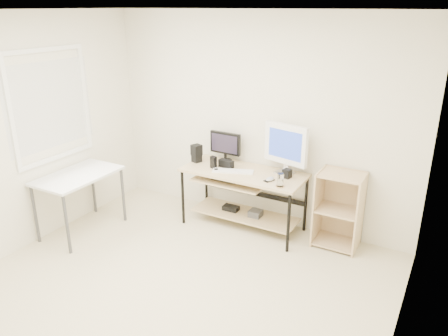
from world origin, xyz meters
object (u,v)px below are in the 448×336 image
object	(u,v)px
desk	(242,187)
audio_controller	(213,162)
shelf_unit	(339,209)
side_table	(78,181)
white_imac	(286,146)
black_monitor	(225,145)

from	to	relation	value
desk	audio_controller	distance (m)	0.46
desk	shelf_unit	size ratio (longest dim) A/B	1.67
side_table	shelf_unit	xyz separation A→B (m)	(2.83, 1.22, -0.22)
side_table	white_imac	size ratio (longest dim) A/B	1.65
desk	black_monitor	xyz separation A→B (m)	(-0.35, 0.20, 0.43)
side_table	shelf_unit	size ratio (longest dim) A/B	1.11
black_monitor	white_imac	bearing A→B (deg)	-0.68
desk	audio_controller	bearing A→B (deg)	-165.68
desk	shelf_unit	distance (m)	1.19
shelf_unit	audio_controller	size ratio (longest dim) A/B	5.92
black_monitor	audio_controller	distance (m)	0.33
side_table	audio_controller	bearing A→B (deg)	36.65
black_monitor	audio_controller	bearing A→B (deg)	-89.14
shelf_unit	black_monitor	distance (m)	1.61
white_imac	black_monitor	bearing A→B (deg)	-169.46
shelf_unit	audio_controller	distance (m)	1.59
side_table	white_imac	world-z (taller)	white_imac
shelf_unit	audio_controller	world-z (taller)	audio_controller
shelf_unit	white_imac	world-z (taller)	white_imac
side_table	audio_controller	world-z (taller)	audio_controller
audio_controller	shelf_unit	bearing A→B (deg)	26.24
shelf_unit	desk	bearing A→B (deg)	-172.23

